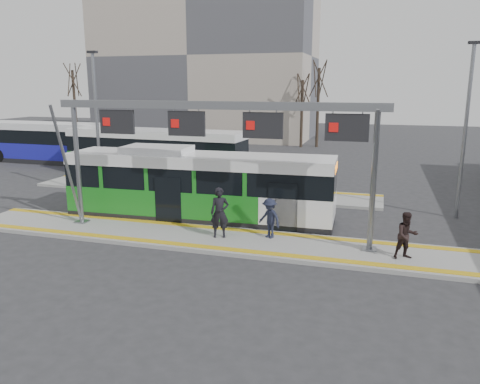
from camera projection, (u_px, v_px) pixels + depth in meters
The scene contains 18 objects.
ground at pixel (222, 242), 18.14m from camera, with size 120.00×120.00×0.00m, color #2D2D30.
platform_main at pixel (222, 240), 18.12m from camera, with size 22.00×3.00×0.15m, color gray.
platform_second at pixel (201, 190), 26.71m from camera, with size 20.00×3.00×0.15m, color gray.
tactile_main at pixel (222, 238), 18.10m from camera, with size 22.00×2.65×0.02m.
tactile_second at pixel (208, 185), 27.77m from camera, with size 20.00×0.35×0.02m.
gantry at pixel (215, 130), 17.52m from camera, with size 13.00×1.68×5.20m.
apartment_block at pixel (207, 56), 53.62m from camera, with size 24.50×12.50×18.40m.
hero_bus at pixel (199, 187), 20.86m from camera, with size 11.98×3.01×3.27m.
bg_bus_green at pixel (155, 153), 31.18m from camera, with size 12.42×3.28×3.07m.
bg_bus_blue at pixel (52, 143), 36.54m from camera, with size 11.88×2.83×3.09m.
passenger_a at pixel (220, 213), 18.03m from camera, with size 0.71×0.47×1.96m, color black.
passenger_b at pixel (407, 236), 15.81m from camera, with size 0.79×0.62×1.63m, color black.
passenger_c at pixel (270, 218), 17.99m from camera, with size 1.01×0.58×1.56m, color #1B1F31.
tree_left at pixel (302, 90), 44.67m from camera, with size 1.40×1.40×7.27m.
tree_mid at pixel (319, 79), 44.61m from camera, with size 1.40×1.40×8.57m.
tree_far at pixel (73, 80), 49.45m from camera, with size 1.40×1.40×8.49m.
lamp_west at pixel (97, 122), 24.32m from camera, with size 0.50×0.25×7.63m.
lamp_east at pixel (466, 128), 20.48m from camera, with size 0.50×0.25×7.75m.
Camera 1 is at (5.62, -16.33, 5.92)m, focal length 35.00 mm.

